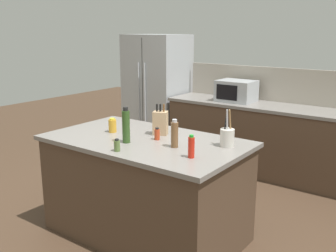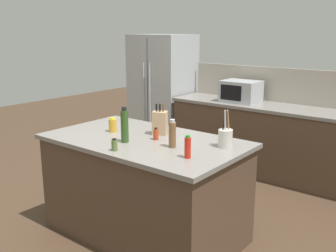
{
  "view_description": "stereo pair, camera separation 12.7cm",
  "coord_description": "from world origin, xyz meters",
  "px_view_note": "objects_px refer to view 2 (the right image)",
  "views": [
    {
      "loc": [
        2.18,
        -2.62,
        1.9
      ],
      "look_at": [
        0.0,
        0.35,
        0.99
      ],
      "focal_mm": 42.0,
      "sensor_mm": 36.0,
      "label": 1
    },
    {
      "loc": [
        2.29,
        -2.54,
        1.9
      ],
      "look_at": [
        0.0,
        0.35,
        0.99
      ],
      "focal_mm": 42.0,
      "sensor_mm": 36.0,
      "label": 2
    }
  ],
  "objects_px": {
    "microwave": "(241,91)",
    "spice_jar_oregano": "(115,145)",
    "knife_block": "(160,123)",
    "hot_sauce_bottle": "(188,147)",
    "olive_oil_bottle": "(125,126)",
    "honey_jar": "(113,125)",
    "refrigerator": "(163,93)",
    "utensil_crock": "(225,137)",
    "spice_jar_paprika": "(156,134)",
    "pepper_grinder": "(172,134)"
  },
  "relations": [
    {
      "from": "refrigerator",
      "to": "hot_sauce_bottle",
      "type": "xyz_separation_m",
      "value": [
        2.24,
        -2.45,
        0.11
      ]
    },
    {
      "from": "refrigerator",
      "to": "olive_oil_bottle",
      "type": "xyz_separation_m",
      "value": [
        1.55,
        -2.43,
        0.18
      ]
    },
    {
      "from": "microwave",
      "to": "refrigerator",
      "type": "bearing_deg",
      "value": 177.91
    },
    {
      "from": "knife_block",
      "to": "refrigerator",
      "type": "bearing_deg",
      "value": 103.93
    },
    {
      "from": "hot_sauce_bottle",
      "to": "olive_oil_bottle",
      "type": "distance_m",
      "value": 0.69
    },
    {
      "from": "honey_jar",
      "to": "hot_sauce_bottle",
      "type": "relative_size",
      "value": 0.76
    },
    {
      "from": "spice_jar_paprika",
      "to": "pepper_grinder",
      "type": "distance_m",
      "value": 0.28
    },
    {
      "from": "honey_jar",
      "to": "refrigerator",
      "type": "bearing_deg",
      "value": 118.32
    },
    {
      "from": "honey_jar",
      "to": "utensil_crock",
      "type": "bearing_deg",
      "value": 11.76
    },
    {
      "from": "utensil_crock",
      "to": "spice_jar_oregano",
      "type": "bearing_deg",
      "value": -135.22
    },
    {
      "from": "microwave",
      "to": "honey_jar",
      "type": "height_order",
      "value": "microwave"
    },
    {
      "from": "pepper_grinder",
      "to": "knife_block",
      "type": "bearing_deg",
      "value": 143.48
    },
    {
      "from": "microwave",
      "to": "hot_sauce_bottle",
      "type": "height_order",
      "value": "microwave"
    },
    {
      "from": "microwave",
      "to": "olive_oil_bottle",
      "type": "xyz_separation_m",
      "value": [
        0.15,
        -2.38,
        0.01
      ]
    },
    {
      "from": "refrigerator",
      "to": "utensil_crock",
      "type": "bearing_deg",
      "value": -41.05
    },
    {
      "from": "honey_jar",
      "to": "pepper_grinder",
      "type": "xyz_separation_m",
      "value": [
        0.76,
        -0.05,
        0.05
      ]
    },
    {
      "from": "knife_block",
      "to": "olive_oil_bottle",
      "type": "bearing_deg",
      "value": -125.73
    },
    {
      "from": "honey_jar",
      "to": "olive_oil_bottle",
      "type": "xyz_separation_m",
      "value": [
        0.34,
        -0.19,
        0.08
      ]
    },
    {
      "from": "refrigerator",
      "to": "knife_block",
      "type": "relative_size",
      "value": 6.28
    },
    {
      "from": "honey_jar",
      "to": "microwave",
      "type": "bearing_deg",
      "value": 84.93
    },
    {
      "from": "spice_jar_oregano",
      "to": "hot_sauce_bottle",
      "type": "height_order",
      "value": "hot_sauce_bottle"
    },
    {
      "from": "refrigerator",
      "to": "honey_jar",
      "type": "height_order",
      "value": "refrigerator"
    },
    {
      "from": "hot_sauce_bottle",
      "to": "olive_oil_bottle",
      "type": "height_order",
      "value": "olive_oil_bottle"
    },
    {
      "from": "knife_block",
      "to": "olive_oil_bottle",
      "type": "relative_size",
      "value": 0.92
    },
    {
      "from": "spice_jar_paprika",
      "to": "olive_oil_bottle",
      "type": "height_order",
      "value": "olive_oil_bottle"
    },
    {
      "from": "knife_block",
      "to": "spice_jar_paprika",
      "type": "bearing_deg",
      "value": -86.68
    },
    {
      "from": "utensil_crock",
      "to": "honey_jar",
      "type": "bearing_deg",
      "value": -168.24
    },
    {
      "from": "honey_jar",
      "to": "spice_jar_paprika",
      "type": "height_order",
      "value": "honey_jar"
    },
    {
      "from": "hot_sauce_bottle",
      "to": "spice_jar_paprika",
      "type": "bearing_deg",
      "value": 155.09
    },
    {
      "from": "knife_block",
      "to": "spice_jar_paprika",
      "type": "relative_size",
      "value": 2.61
    },
    {
      "from": "refrigerator",
      "to": "spice_jar_oregano",
      "type": "distance_m",
      "value": 3.14
    },
    {
      "from": "olive_oil_bottle",
      "to": "pepper_grinder",
      "type": "relative_size",
      "value": 1.32
    },
    {
      "from": "spice_jar_oregano",
      "to": "spice_jar_paprika",
      "type": "xyz_separation_m",
      "value": [
        0.05,
        0.46,
        0.0
      ]
    },
    {
      "from": "spice_jar_paprika",
      "to": "pepper_grinder",
      "type": "relative_size",
      "value": 0.46
    },
    {
      "from": "spice_jar_oregano",
      "to": "olive_oil_bottle",
      "type": "xyz_separation_m",
      "value": [
        -0.11,
        0.23,
        0.1
      ]
    },
    {
      "from": "honey_jar",
      "to": "olive_oil_bottle",
      "type": "relative_size",
      "value": 0.44
    },
    {
      "from": "microwave",
      "to": "olive_oil_bottle",
      "type": "height_order",
      "value": "olive_oil_bottle"
    },
    {
      "from": "spice_jar_oregano",
      "to": "refrigerator",
      "type": "bearing_deg",
      "value": 121.97
    },
    {
      "from": "spice_jar_oregano",
      "to": "honey_jar",
      "type": "distance_m",
      "value": 0.62
    },
    {
      "from": "knife_block",
      "to": "hot_sauce_bottle",
      "type": "height_order",
      "value": "knife_block"
    },
    {
      "from": "microwave",
      "to": "knife_block",
      "type": "distance_m",
      "value": 2.01
    },
    {
      "from": "microwave",
      "to": "hot_sauce_bottle",
      "type": "relative_size",
      "value": 2.71
    },
    {
      "from": "pepper_grinder",
      "to": "hot_sauce_bottle",
      "type": "bearing_deg",
      "value": -29.44
    },
    {
      "from": "refrigerator",
      "to": "microwave",
      "type": "xyz_separation_m",
      "value": [
        1.4,
        -0.05,
        0.17
      ]
    },
    {
      "from": "utensil_crock",
      "to": "pepper_grinder",
      "type": "bearing_deg",
      "value": -140.5
    },
    {
      "from": "microwave",
      "to": "spice_jar_oregano",
      "type": "relative_size",
      "value": 4.77
    },
    {
      "from": "spice_jar_oregano",
      "to": "hot_sauce_bottle",
      "type": "relative_size",
      "value": 0.57
    },
    {
      "from": "refrigerator",
      "to": "spice_jar_paprika",
      "type": "distance_m",
      "value": 2.79
    },
    {
      "from": "hot_sauce_bottle",
      "to": "spice_jar_paprika",
      "type": "height_order",
      "value": "hot_sauce_bottle"
    },
    {
      "from": "spice_jar_paprika",
      "to": "pepper_grinder",
      "type": "xyz_separation_m",
      "value": [
        0.26,
        -0.09,
        0.06
      ]
    }
  ]
}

